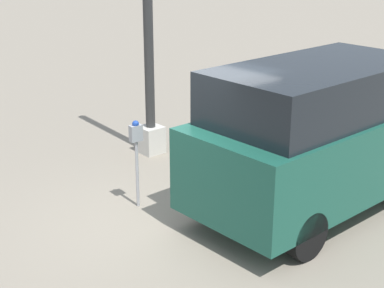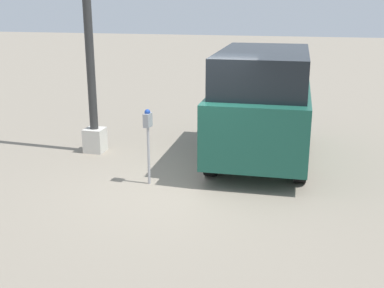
% 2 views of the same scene
% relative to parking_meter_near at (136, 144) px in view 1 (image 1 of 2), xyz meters
% --- Properties ---
extents(ground_plane, '(80.00, 80.00, 0.00)m').
position_rel_parking_meter_near_xyz_m(ground_plane, '(0.00, -0.64, -1.08)').
color(ground_plane, gray).
extents(parking_meter_near, '(0.21, 0.13, 1.46)m').
position_rel_parking_meter_near_xyz_m(parking_meter_near, '(0.00, 0.00, 0.00)').
color(parking_meter_near, '#9E9EA3').
rests_on(parking_meter_near, ground).
extents(lamp_post, '(0.44, 0.44, 5.82)m').
position_rel_parking_meter_near_xyz_m(lamp_post, '(1.68, 1.86, 1.05)').
color(lamp_post, beige).
rests_on(lamp_post, ground).
extents(parked_van, '(4.44, 2.04, 2.38)m').
position_rel_parking_meter_near_xyz_m(parked_van, '(2.09, -1.92, 0.19)').
color(parked_van, '#195142').
rests_on(parked_van, ground).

